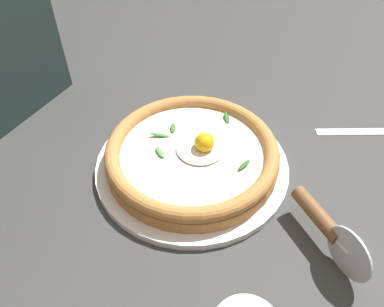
{
  "coord_description": "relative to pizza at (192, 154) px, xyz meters",
  "views": [
    {
      "loc": [
        0.17,
        -0.35,
        0.45
      ],
      "look_at": [
        -0.03,
        0.03,
        0.03
      ],
      "focal_mm": 35.3,
      "sensor_mm": 36.0,
      "label": 1
    }
  ],
  "objects": [
    {
      "name": "pizza_plate",
      "position": [
        -0.0,
        -0.0,
        -0.03
      ],
      "size": [
        0.31,
        0.31,
        0.01
      ],
      "primitive_type": "cylinder",
      "color": "white",
      "rests_on": "ground"
    },
    {
      "name": "pizza_cutter",
      "position": [
        0.22,
        -0.04,
        0.0
      ],
      "size": [
        0.12,
        0.1,
        0.07
      ],
      "color": "silver",
      "rests_on": "ground"
    },
    {
      "name": "pizza",
      "position": [
        0.0,
        0.0,
        0.0
      ],
      "size": [
        0.28,
        0.28,
        0.06
      ],
      "color": "#B97939",
      "rests_on": "pizza_plate"
    },
    {
      "name": "ground_plane",
      "position": [
        0.03,
        -0.03,
        -0.05
      ],
      "size": [
        2.4,
        2.4,
        0.03
      ],
      "primitive_type": "cube",
      "color": "#383938",
      "rests_on": "ground"
    }
  ]
}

